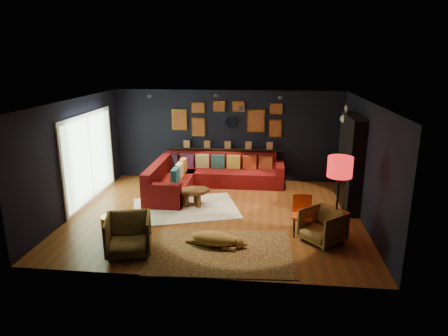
# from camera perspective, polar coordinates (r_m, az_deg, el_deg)

# --- Properties ---
(floor) EXTENTS (6.50, 6.50, 0.00)m
(floor) POSITION_cam_1_polar(r_m,az_deg,el_deg) (9.28, -1.12, -6.61)
(floor) COLOR brown
(floor) RESTS_ON ground
(room_walls) EXTENTS (6.50, 6.50, 6.50)m
(room_walls) POSITION_cam_1_polar(r_m,az_deg,el_deg) (8.79, -1.18, 3.03)
(room_walls) COLOR black
(room_walls) RESTS_ON ground
(sectional) EXTENTS (3.41, 2.69, 0.86)m
(sectional) POSITION_cam_1_polar(r_m,az_deg,el_deg) (10.94, -3.13, -1.30)
(sectional) COLOR maroon
(sectional) RESTS_ON ground
(ledge) EXTENTS (3.20, 0.12, 0.04)m
(ledge) POSITION_cam_1_polar(r_m,az_deg,el_deg) (11.54, 0.53, 2.71)
(ledge) COLOR black
(ledge) RESTS_ON room_walls
(gallery_wall) EXTENTS (3.15, 0.04, 1.02)m
(gallery_wall) POSITION_cam_1_polar(r_m,az_deg,el_deg) (11.41, 0.50, 7.09)
(gallery_wall) COLOR gold
(gallery_wall) RESTS_ON room_walls
(sunburst_mirror) EXTENTS (0.47, 0.16, 0.47)m
(sunburst_mirror) POSITION_cam_1_polar(r_m,az_deg,el_deg) (11.42, 1.07, 6.55)
(sunburst_mirror) COLOR silver
(sunburst_mirror) RESTS_ON room_walls
(fireplace) EXTENTS (0.31, 1.60, 2.20)m
(fireplace) POSITION_cam_1_polar(r_m,az_deg,el_deg) (9.94, 17.51, 0.39)
(fireplace) COLOR black
(fireplace) RESTS_ON ground
(deer_head) EXTENTS (0.50, 0.28, 0.45)m
(deer_head) POSITION_cam_1_polar(r_m,az_deg,el_deg) (10.22, 17.72, 6.70)
(deer_head) COLOR white
(deer_head) RESTS_ON fireplace
(sliding_door) EXTENTS (0.06, 2.80, 2.20)m
(sliding_door) POSITION_cam_1_polar(r_m,az_deg,el_deg) (10.37, -18.64, 1.37)
(sliding_door) COLOR white
(sliding_door) RESTS_ON ground
(ceiling_spots) EXTENTS (3.30, 2.50, 0.06)m
(ceiling_spots) POSITION_cam_1_polar(r_m,az_deg,el_deg) (9.42, -0.59, 9.85)
(ceiling_spots) COLOR black
(ceiling_spots) RESTS_ON room_walls
(shag_rug) EXTENTS (2.83, 2.41, 0.03)m
(shag_rug) POSITION_cam_1_polar(r_m,az_deg,el_deg) (9.60, -5.52, -5.79)
(shag_rug) COLOR white
(shag_rug) RESTS_ON ground
(leopard_rug) EXTENTS (2.73, 2.02, 0.02)m
(leopard_rug) POSITION_cam_1_polar(r_m,az_deg,el_deg) (7.62, -0.39, -11.81)
(leopard_rug) COLOR tan
(leopard_rug) RESTS_ON ground
(coffee_table) EXTENTS (0.95, 0.85, 0.39)m
(coffee_table) POSITION_cam_1_polar(r_m,az_deg,el_deg) (9.66, -4.34, -3.53)
(coffee_table) COLOR brown
(coffee_table) RESTS_ON shag_rug
(pouf) EXTENTS (0.49, 0.49, 0.32)m
(pouf) POSITION_cam_1_polar(r_m,az_deg,el_deg) (10.21, -7.80, -3.46)
(pouf) COLOR maroon
(pouf) RESTS_ON shag_rug
(armchair_left) EXTENTS (0.96, 0.92, 0.82)m
(armchair_left) POSITION_cam_1_polar(r_m,az_deg,el_deg) (7.59, -13.50, -9.05)
(armchair_left) COLOR gold
(armchair_left) RESTS_ON ground
(armchair_right) EXTENTS (0.97, 0.98, 0.73)m
(armchair_right) POSITION_cam_1_polar(r_m,az_deg,el_deg) (8.07, 13.92, -7.84)
(armchair_right) COLOR gold
(armchair_right) RESTS_ON ground
(gold_stool) EXTENTS (0.37, 0.37, 0.46)m
(gold_stool) POSITION_cam_1_polar(r_m,az_deg,el_deg) (8.38, -15.89, -8.12)
(gold_stool) COLOR gold
(gold_stool) RESTS_ON ground
(orange_chair) EXTENTS (0.40, 0.40, 0.82)m
(orange_chair) POSITION_cam_1_polar(r_m,az_deg,el_deg) (8.30, 11.08, -6.11)
(orange_chair) COLOR black
(orange_chair) RESTS_ON ground
(floor_lamp) EXTENTS (0.47, 0.47, 1.71)m
(floor_lamp) POSITION_cam_1_polar(r_m,az_deg,el_deg) (7.84, 16.21, -0.34)
(floor_lamp) COLOR black
(floor_lamp) RESTS_ON ground
(dog) EXTENTS (1.30, 0.80, 0.38)m
(dog) POSITION_cam_1_polar(r_m,az_deg,el_deg) (7.74, -1.36, -9.72)
(dog) COLOR #B2893F
(dog) RESTS_ON leopard_rug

